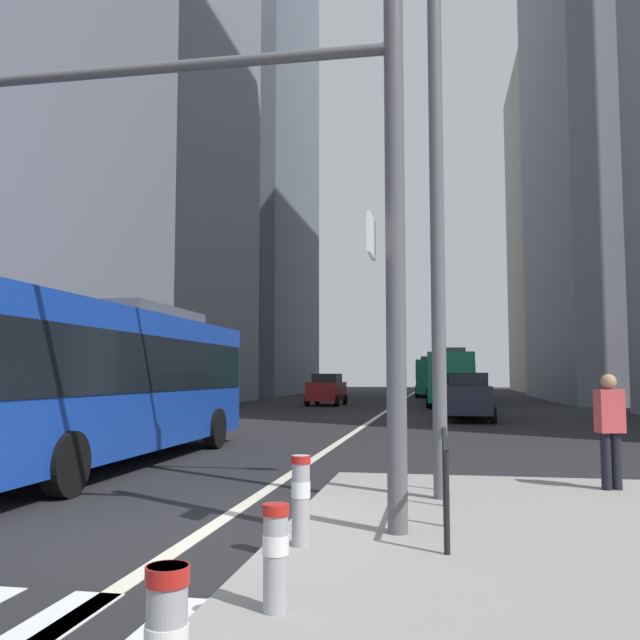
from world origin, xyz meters
name	(u,v)px	position (x,y,z in m)	size (l,w,h in m)	color
ground_plane	(372,420)	(0.00, 20.00, 0.00)	(160.00, 160.00, 0.00)	black
lane_centre_line	(390,408)	(0.00, 30.00, 0.01)	(0.20, 80.00, 0.01)	beige
office_tower_left_mid	(151,158)	(-16.00, 33.53, 16.27)	(10.44, 16.71, 32.54)	gray
office_tower_left_far	(252,129)	(-16.00, 57.88, 27.21)	(10.28, 21.34, 54.41)	slate
office_tower_right_mid	(627,91)	(17.00, 44.88, 23.26)	(12.93, 23.22, 46.53)	gray
office_tower_right_far	(563,228)	(17.00, 72.46, 18.68)	(10.77, 20.46, 37.36)	gray
city_bus_blue_oncoming	(106,375)	(-4.05, 5.17, 1.84)	(2.74, 10.93, 3.40)	#14389E
sedan_white_oncoming	(35,411)	(-6.80, 7.00, 0.99)	(2.08, 4.32, 1.94)	silver
city_bus_red_receding	(448,375)	(3.26, 34.58, 1.84)	(2.84, 11.81, 3.40)	#198456
city_bus_red_distant	(432,375)	(2.04, 52.40, 1.84)	(2.81, 11.69, 3.40)	#198456
car_oncoming_mid	(327,389)	(-4.13, 33.44, 0.99)	(2.15, 4.18, 1.94)	maroon
car_receding_near	(463,394)	(3.79, 24.62, 0.99)	(2.14, 4.06, 1.94)	black
car_receding_far	(468,396)	(3.88, 20.31, 0.99)	(2.14, 4.40, 1.94)	#232838
traffic_signal_gantry	(209,180)	(0.12, -0.44, 4.13)	(6.46, 0.65, 6.00)	#515156
street_lamp_post	(436,135)	(2.75, 1.73, 5.28)	(5.50, 0.32, 8.00)	#56565B
bollard_left	(276,551)	(1.57, -3.01, 0.58)	(0.20, 0.20, 0.76)	#99999E
bollard_right	(301,495)	(1.37, -1.13, 0.64)	(0.20, 0.20, 0.89)	#99999E
pedestrian_railing	(445,456)	(2.80, 0.61, 0.86)	(0.06, 3.68, 0.98)	black
pedestrian_far	(610,425)	(5.25, 2.91, 1.10)	(0.43, 0.33, 1.71)	black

